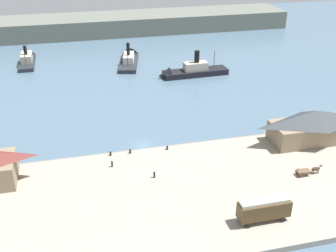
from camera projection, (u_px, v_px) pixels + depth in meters
The scene contains 15 objects.
ground_plane at pixel (143, 145), 97.22m from camera, with size 320.00×320.00×0.00m, color slate.
quay_promenade at pixel (164, 198), 77.90m from camera, with size 110.00×36.00×1.20m, color #9E9384.
seawall_edge at pixel (146, 151), 93.88m from camera, with size 110.00×0.80×1.00m, color gray.
ferry_shed_central_terminal at pixel (314, 125), 95.13m from camera, with size 20.32×8.29×7.75m.
street_tram at pixel (264, 208), 70.05m from camera, with size 9.17×2.79×4.35m.
horse_cart at pixel (308, 171), 83.55m from camera, with size 5.59×1.67×1.87m.
pedestrian_near_cart at pixel (154, 174), 82.67m from camera, with size 0.39×0.39×1.57m.
pedestrian_standing_center at pixel (112, 164), 86.26m from camera, with size 0.39×0.39×1.58m.
mooring_post_center_east at pixel (130, 151), 91.38m from camera, with size 0.44×0.44×0.90m, color black.
mooring_post_east at pixel (111, 154), 90.52m from camera, with size 0.44×0.44×0.90m, color black.
mooring_post_center_west at pixel (167, 148), 92.81m from camera, with size 0.44×0.44×0.90m, color black.
ferry_approaching_west at pixel (27, 59), 153.15m from camera, with size 5.26×21.27×8.79m.
ferry_near_quay at pixel (129, 58), 153.91m from camera, with size 10.83×24.39×10.30m.
ferry_mid_harbor at pixel (188, 72), 139.46m from camera, with size 24.56×6.66×10.25m.
far_headland at pixel (99, 25), 190.68m from camera, with size 180.00×24.00×8.00m, color #60665B.
Camera 1 is at (-14.48, -83.63, 48.02)m, focal length 43.75 mm.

